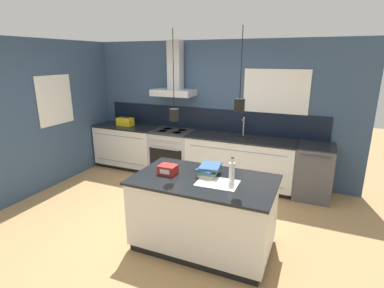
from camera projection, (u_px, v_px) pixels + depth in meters
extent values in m
plane|color=tan|center=(159.00, 220.00, 4.39)|extent=(16.00, 16.00, 0.00)
cube|color=#354C6B|center=(209.00, 110.00, 5.82)|extent=(5.60, 0.06, 2.60)
cube|color=black|center=(208.00, 119.00, 5.83)|extent=(4.42, 0.02, 0.43)
cube|color=white|center=(275.00, 97.00, 5.21)|extent=(1.12, 0.01, 0.96)
cube|color=black|center=(275.00, 97.00, 5.22)|extent=(1.04, 0.01, 0.88)
cube|color=#B5B5BA|center=(174.00, 93.00, 5.73)|extent=(0.80, 0.46, 0.12)
cube|color=#B5B5BA|center=(175.00, 65.00, 5.67)|extent=(0.26, 0.20, 0.90)
cylinder|color=black|center=(173.00, 70.00, 3.35)|extent=(0.01, 0.01, 0.88)
cylinder|color=black|center=(174.00, 115.00, 3.49)|extent=(0.11, 0.11, 0.14)
sphere|color=#F9D18C|center=(174.00, 115.00, 3.49)|extent=(0.06, 0.06, 0.06)
cylinder|color=black|center=(241.00, 63.00, 3.03)|extent=(0.01, 0.01, 0.72)
cylinder|color=black|center=(239.00, 105.00, 3.15)|extent=(0.11, 0.11, 0.14)
sphere|color=#F9D18C|center=(239.00, 105.00, 3.15)|extent=(0.06, 0.06, 0.06)
cube|color=#354C6B|center=(62.00, 113.00, 5.57)|extent=(0.06, 3.80, 2.60)
cube|color=white|center=(55.00, 100.00, 5.35)|extent=(0.01, 0.76, 0.88)
cube|color=black|center=(55.00, 100.00, 5.36)|extent=(0.01, 0.68, 0.80)
cube|color=black|center=(130.00, 164.00, 6.54)|extent=(1.29, 0.56, 0.09)
cube|color=silver|center=(128.00, 145.00, 6.39)|extent=(1.33, 0.62, 0.79)
cube|color=gray|center=(118.00, 136.00, 6.04)|extent=(1.17, 0.01, 0.01)
cube|color=gray|center=(120.00, 162.00, 6.19)|extent=(1.17, 0.01, 0.01)
cube|color=black|center=(127.00, 126.00, 6.28)|extent=(1.36, 0.64, 0.03)
cube|color=black|center=(239.00, 182.00, 5.61)|extent=(1.88, 0.56, 0.09)
cube|color=silver|center=(240.00, 160.00, 5.46)|extent=(1.93, 0.62, 0.79)
cube|color=gray|center=(236.00, 150.00, 5.11)|extent=(1.70, 0.01, 0.01)
cube|color=gray|center=(234.00, 180.00, 5.26)|extent=(1.70, 0.01, 0.01)
cube|color=black|center=(241.00, 138.00, 5.35)|extent=(1.96, 0.64, 0.03)
cube|color=#262628|center=(241.00, 137.00, 5.39)|extent=(0.48, 0.34, 0.01)
cylinder|color=#B5B5BA|center=(244.00, 127.00, 5.46)|extent=(0.02, 0.02, 0.33)
sphere|color=#B5B5BA|center=(244.00, 118.00, 5.41)|extent=(0.03, 0.03, 0.03)
cylinder|color=#B5B5BA|center=(243.00, 120.00, 5.36)|extent=(0.02, 0.12, 0.02)
cube|color=#B5B5BA|center=(173.00, 153.00, 6.00)|extent=(0.79, 0.62, 0.87)
cube|color=black|center=(165.00, 160.00, 5.73)|extent=(0.68, 0.02, 0.44)
cylinder|color=#B5B5BA|center=(164.00, 149.00, 5.64)|extent=(0.59, 0.02, 0.02)
cube|color=#B5B5BA|center=(165.00, 139.00, 5.61)|extent=(0.68, 0.02, 0.07)
cube|color=#2D2D30|center=(172.00, 131.00, 5.87)|extent=(0.79, 0.60, 0.04)
cylinder|color=black|center=(168.00, 129.00, 6.02)|extent=(0.17, 0.17, 0.00)
cylinder|color=black|center=(182.00, 130.00, 5.90)|extent=(0.17, 0.17, 0.00)
cylinder|color=black|center=(163.00, 131.00, 5.83)|extent=(0.17, 0.17, 0.00)
cylinder|color=black|center=(177.00, 133.00, 5.71)|extent=(0.17, 0.17, 0.00)
cube|color=#4C4C51|center=(314.00, 172.00, 4.99)|extent=(0.59, 0.62, 0.89)
cube|color=black|center=(317.00, 146.00, 4.86)|extent=(0.59, 0.62, 0.02)
cylinder|color=#4C4C51|center=(315.00, 157.00, 4.59)|extent=(0.44, 0.02, 0.02)
cube|color=black|center=(203.00, 242.00, 3.79)|extent=(1.57, 0.91, 0.09)
cube|color=silver|center=(204.00, 211.00, 3.67)|extent=(1.64, 0.94, 0.79)
cube|color=black|center=(204.00, 180.00, 3.55)|extent=(1.69, 0.99, 0.03)
cylinder|color=silver|center=(232.00, 173.00, 3.38)|extent=(0.07, 0.07, 0.25)
cylinder|color=silver|center=(232.00, 161.00, 3.34)|extent=(0.03, 0.03, 0.06)
cylinder|color=#262628|center=(232.00, 158.00, 3.33)|extent=(0.03, 0.03, 0.01)
cube|color=beige|center=(209.00, 173.00, 3.66)|extent=(0.21, 0.32, 0.04)
cube|color=#4C7F4C|center=(208.00, 171.00, 3.65)|extent=(0.28, 0.35, 0.03)
cube|color=#335684|center=(209.00, 169.00, 3.63)|extent=(0.26, 0.34, 0.03)
cube|color=#335684|center=(210.00, 166.00, 3.64)|extent=(0.27, 0.34, 0.03)
cube|color=red|center=(168.00, 169.00, 3.68)|extent=(0.22, 0.17, 0.11)
cube|color=white|center=(164.00, 172.00, 3.60)|extent=(0.13, 0.01, 0.06)
cube|color=silver|center=(217.00, 183.00, 3.42)|extent=(0.48, 0.34, 0.01)
cube|color=gold|center=(125.00, 122.00, 6.26)|extent=(0.34, 0.18, 0.16)
cylinder|color=black|center=(125.00, 117.00, 6.24)|extent=(0.20, 0.02, 0.02)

